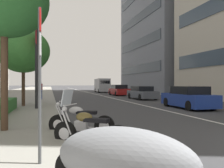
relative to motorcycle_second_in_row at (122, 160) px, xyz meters
The scene contains 14 objects.
sidewalk_right_plaza 30.65m from the motorcycle_second_in_row, ahead, with size 160.00×9.47×0.15m, color gray.
lane_centre_stripe 35.66m from the motorcycle_second_in_row, ahead, with size 110.00×0.16×0.01m, color silver.
motorcycle_second_in_row is the anchor object (origin of this frame).
motorcycle_mid_row 2.68m from the motorcycle_second_in_row, ahead, with size 1.38×1.74×1.47m.
motorcycle_under_tarp 4.21m from the motorcycle_second_in_row, ahead, with size 1.03×1.99×1.09m.
car_far_down_avenue 12.95m from the motorcycle_second_in_row, 37.35° to the right, with size 4.40×1.92×1.45m.
car_approaching_light 20.83m from the motorcycle_second_in_row, 23.28° to the right, with size 4.27×1.96×1.34m.
car_mid_block_traffic 28.57m from the motorcycle_second_in_row, 16.72° to the right, with size 4.49×1.94×1.47m.
delivery_van_ahead 39.49m from the motorcycle_second_in_row, 12.20° to the right, with size 5.40×2.24×2.52m.
parking_sign_by_curb 2.27m from the motorcycle_second_in_row, 40.64° to the left, with size 0.32×0.06×2.88m.
street_lamp_with_banners 12.24m from the motorcycle_second_in_row, ahead, with size 1.26×2.05×8.60m.
street_tree_by_lamp_post 6.53m from the motorcycle_second_in_row, 26.21° to the left, with size 2.77×2.77×5.30m.
street_tree_far_plaza 13.89m from the motorcycle_second_in_row, 11.52° to the left, with size 3.46×3.46×5.14m.
pedestrian_on_plaza 19.42m from the motorcycle_second_in_row, ahead, with size 0.47×0.40×1.72m.
Camera 1 is at (-3.28, 6.71, 1.63)m, focal length 36.98 mm.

